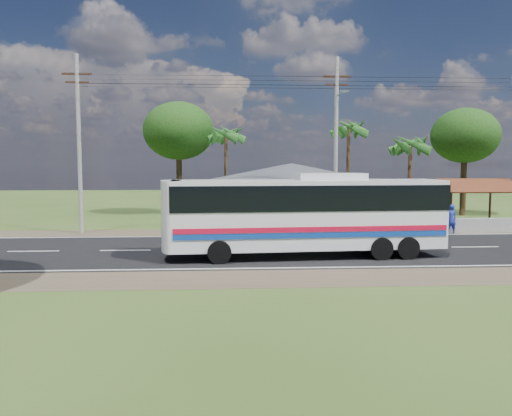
# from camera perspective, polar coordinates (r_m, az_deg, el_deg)

# --- Properties ---
(ground) EXTENTS (120.00, 120.00, 0.00)m
(ground) POSITION_cam_1_polar(r_m,az_deg,el_deg) (25.65, 5.48, -4.69)
(ground) COLOR #304819
(ground) RESTS_ON ground
(road) EXTENTS (120.00, 16.00, 0.03)m
(road) POSITION_cam_1_polar(r_m,az_deg,el_deg) (25.64, 5.48, -4.67)
(road) COLOR black
(road) RESTS_ON ground
(house) EXTENTS (12.40, 10.00, 5.00)m
(house) POSITION_cam_1_polar(r_m,az_deg,el_deg) (38.33, 4.04, 2.50)
(house) COLOR #C7B584
(house) RESTS_ON ground
(waiting_shed) EXTENTS (5.20, 4.48, 3.35)m
(waiting_shed) POSITION_cam_1_polar(r_m,az_deg,el_deg) (37.53, 23.47, 2.18)
(waiting_shed) COLOR #3D2416
(waiting_shed) RESTS_ON ground
(concrete_barrier) EXTENTS (7.00, 0.30, 0.90)m
(concrete_barrier) POSITION_cam_1_polar(r_m,az_deg,el_deg) (34.67, 24.01, -1.82)
(concrete_barrier) COLOR #9E9E99
(concrete_barrier) RESTS_ON ground
(utility_poles) EXTENTS (32.80, 2.22, 11.00)m
(utility_poles) POSITION_cam_1_polar(r_m,az_deg,el_deg) (32.18, 8.54, 7.55)
(utility_poles) COLOR #9E9E99
(utility_poles) RESTS_ON ground
(palm_near) EXTENTS (2.80, 2.80, 6.70)m
(palm_near) POSITION_cam_1_polar(r_m,az_deg,el_deg) (38.41, 17.23, 6.87)
(palm_near) COLOR #47301E
(palm_near) RESTS_ON ground
(palm_mid) EXTENTS (2.80, 2.80, 8.20)m
(palm_mid) POSITION_cam_1_polar(r_m,az_deg,el_deg) (41.77, 10.54, 8.83)
(palm_mid) COLOR #47301E
(palm_mid) RESTS_ON ground
(palm_far) EXTENTS (2.80, 2.80, 7.70)m
(palm_far) POSITION_cam_1_polar(r_m,az_deg,el_deg) (41.05, -3.48, 8.30)
(palm_far) COLOR #47301E
(palm_far) RESTS_ON ground
(tree_behind_house) EXTENTS (6.00, 6.00, 9.61)m
(tree_behind_house) POSITION_cam_1_polar(r_m,az_deg,el_deg) (43.27, -8.84, 8.66)
(tree_behind_house) COLOR #47301E
(tree_behind_house) RESTS_ON ground
(tree_behind_shed) EXTENTS (5.60, 5.60, 9.02)m
(tree_behind_shed) POSITION_cam_1_polar(r_m,az_deg,el_deg) (45.61, 22.78, 7.60)
(tree_behind_shed) COLOR #47301E
(tree_behind_shed) RESTS_ON ground
(coach_bus) EXTENTS (12.72, 3.46, 3.91)m
(coach_bus) POSITION_cam_1_polar(r_m,az_deg,el_deg) (23.24, 5.93, -0.14)
(coach_bus) COLOR silver
(coach_bus) RESTS_ON ground
(motorcycle) EXTENTS (1.82, 1.26, 0.91)m
(motorcycle) POSITION_cam_1_polar(r_m,az_deg,el_deg) (30.98, 9.57, -2.21)
(motorcycle) COLOR black
(motorcycle) RESTS_ON ground
(person) EXTENTS (0.67, 0.44, 1.83)m
(person) POSITION_cam_1_polar(r_m,az_deg,el_deg) (33.27, 21.40, -1.19)
(person) COLOR #1B2997
(person) RESTS_ON ground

